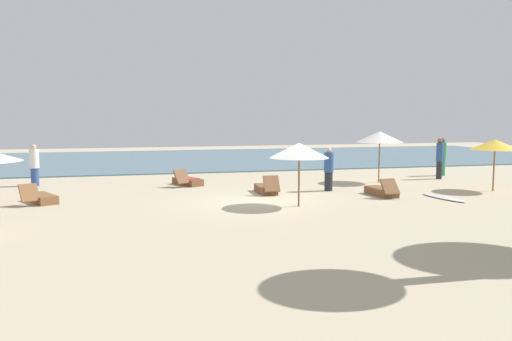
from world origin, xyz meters
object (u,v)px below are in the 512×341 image
umbrella_2 (299,150)px  person_1 (440,158)px  lounger_0 (187,181)px  umbrella_1 (495,145)px  person_2 (329,169)px  lounger_1 (382,191)px  lounger_4 (266,189)px  person_0 (34,165)px  surfboard (444,198)px  person_3 (442,157)px  lounger_3 (41,198)px  umbrella_0 (380,137)px

umbrella_2 → person_1: size_ratio=1.11×
lounger_0 → umbrella_1: bearing=-21.9°
lounger_0 → person_2: bearing=-30.0°
lounger_1 → lounger_4: (-3.90, 1.65, 0.00)m
person_0 → person_1: size_ratio=0.93×
lounger_1 → surfboard: size_ratio=0.79×
umbrella_1 → umbrella_2: bearing=-170.2°
umbrella_2 → person_3: 11.39m
umbrella_1 → lounger_3: bearing=175.5°
person_2 → surfboard: person_2 is taller
person_0 → lounger_4: bearing=-25.8°
umbrella_0 → surfboard: size_ratio=1.01×
person_1 → lounger_0: bearing=176.7°
umbrella_1 → umbrella_2: (-8.35, -1.45, 0.02)m
lounger_3 → surfboard: (13.59, -2.45, -0.14)m
umbrella_2 → lounger_4: umbrella_2 is taller
umbrella_0 → lounger_1: (-1.60, -3.44, -1.80)m
lounger_1 → person_3: person_3 is taller
lounger_4 → surfboard: (5.71, -2.74, -0.14)m
lounger_0 → lounger_1: size_ratio=1.02×
umbrella_2 → lounger_0: (-2.87, 5.96, -1.63)m
person_1 → person_2: bearing=-159.9°
lounger_3 → lounger_4: bearing=2.1°
person_0 → surfboard: size_ratio=0.79×
person_1 → surfboard: bearing=-121.1°
umbrella_0 → lounger_4: bearing=-162.0°
lounger_4 → umbrella_1: bearing=-10.4°
lounger_4 → person_3: 10.24m
lounger_0 → lounger_3: (-5.27, -3.23, -0.01)m
lounger_0 → lounger_4: (2.60, -2.94, -0.01)m
umbrella_0 → lounger_4: umbrella_0 is taller
person_1 → surfboard: 5.95m
person_1 → person_3: (0.88, 1.12, -0.04)m
lounger_1 → lounger_3: bearing=173.4°
lounger_4 → person_3: person_3 is taller
person_0 → surfboard: 16.01m
lounger_3 → person_2: bearing=1.6°
lounger_0 → lounger_4: bearing=-48.5°
umbrella_1 → person_1: bearing=88.0°
lounger_0 → person_1: bearing=-3.3°
lounger_3 → lounger_1: bearing=-6.6°
umbrella_2 → person_1: umbrella_2 is taller
person_2 → lounger_1: bearing=-49.5°
umbrella_1 → lounger_4: size_ratio=1.18×
lounger_1 → umbrella_1: bearing=0.9°
person_2 → surfboard: size_ratio=0.77×
lounger_4 → surfboard: bearing=-25.6°
person_0 → lounger_1: bearing=-24.9°
umbrella_0 → person_0: umbrella_0 is taller
umbrella_0 → umbrella_2: umbrella_0 is taller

